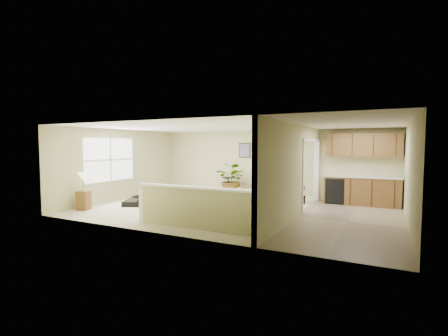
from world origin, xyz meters
The scene contains 20 objects.
floor centered at (0.00, 0.00, 0.00)m, with size 9.00×9.00×0.00m, color beige.
back_wall centered at (0.00, 3.00, 1.25)m, with size 9.00×0.04×2.50m, color #C4BF85.
front_wall centered at (0.00, -3.00, 1.25)m, with size 9.00×0.04×2.50m, color #C4BF85.
left_wall centered at (-4.50, 0.00, 1.25)m, with size 0.04×6.00×2.50m, color #C4BF85.
right_wall centered at (4.50, 0.00, 1.25)m, with size 0.04×6.00×2.50m, color #C4BF85.
ceiling centered at (0.00, 0.00, 2.50)m, with size 9.00×6.00×0.04m, color white.
kitchen_vinyl centered at (3.15, 0.00, 0.00)m, with size 2.70×6.00×0.01m, color gray.
interior_partition centered at (1.80, 0.25, 1.22)m, with size 0.18×5.99×2.50m.
pony_half_wall centered at (0.08, -2.30, 0.52)m, with size 3.42×0.22×1.00m.
left_window centered at (-4.49, -0.50, 1.45)m, with size 0.05×2.15×1.45m, color white.
wall_art_left centered at (-0.95, 2.97, 1.75)m, with size 0.48×0.04×0.58m.
wall_mirror centered at (0.30, 2.97, 1.80)m, with size 0.55×0.04×0.55m.
kitchen_cabinets centered at (3.19, 2.73, 0.87)m, with size 2.36×0.65×2.33m.
piano centered at (-3.02, -0.02, 0.62)m, with size 2.25×2.20×1.48m.
piano_bench centered at (-1.52, -0.52, 0.24)m, with size 0.37×0.73×0.49m, color black.
loveseat centered at (-0.05, 2.57, 0.35)m, with size 1.67×1.02×0.92m.
accent_table centered at (-1.32, 2.30, 0.47)m, with size 0.51×0.51×0.74m.
palm_plant centered at (-1.20, 2.39, 0.63)m, with size 1.27×1.13×1.29m.
small_plant centered at (1.45, 2.12, 0.26)m, with size 0.39×0.39×0.62m.
lamp_stand centered at (-4.15, -1.90, 0.48)m, with size 0.42×0.42×1.12m.
Camera 1 is at (4.01, -8.64, 1.94)m, focal length 26.00 mm.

